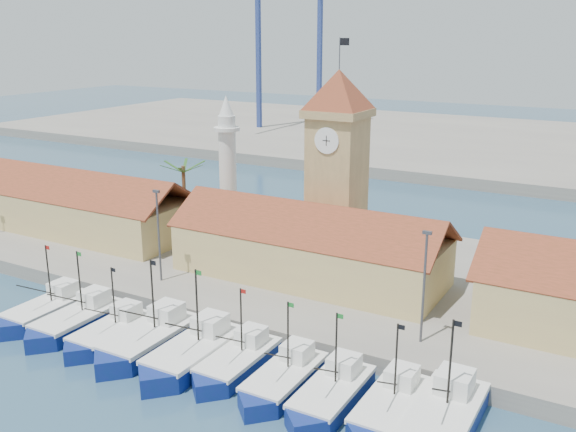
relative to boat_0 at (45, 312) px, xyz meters
The scene contains 21 objects.
ground 17.55m from the boat_0, ahead, with size 400.00×400.00×0.00m, color navy.
quay 27.68m from the boat_0, 51.15° to the left, with size 140.00×32.00×1.50m, color gray.
terminal 108.95m from the boat_0, 80.83° to the left, with size 240.00×80.00×2.00m, color gray.
boat_0 is the anchor object (origin of this frame).
boat_1 3.99m from the boat_0, ahead, with size 3.53×9.67×7.32m.
boat_2 8.12m from the boat_0, ahead, with size 3.23×8.85×6.69m.
boat_3 11.89m from the boat_0, ahead, with size 3.81×10.45×7.91m.
boat_4 16.36m from the boat_0, ahead, with size 3.84×10.52×7.96m.
boat_5 19.99m from the boat_0, ahead, with size 3.32×9.09×6.88m.
boat_6 24.25m from the boat_0, ahead, with size 3.33×9.12×6.90m.
boat_7 28.12m from the boat_0, ahead, with size 3.38×9.27×7.02m.
boat_8 32.25m from the boat_0, ahead, with size 3.37×9.23×6.98m.
boat_9 35.70m from the boat_0, ahead, with size 3.85×10.53×7.97m.
hall_left 23.09m from the boat_0, 129.82° to the left, with size 31.20×10.13×7.61m.
hall_center 24.90m from the boat_0, 45.32° to the left, with size 27.04×10.13×7.61m.
clock_tower 31.34m from the boat_0, 53.60° to the left, with size 5.80×5.80×22.70m.
minaret 27.19m from the boat_0, 84.72° to the left, with size 3.00×3.00×16.30m.
palm_tree 24.33m from the boat_0, 96.39° to the left, with size 5.60×5.03×8.39m.
lamp_posts 21.05m from the boat_0, 28.14° to the left, with size 80.70×0.25×9.03m.
crane_blue_far 109.14m from the boat_0, 111.99° to the left, with size 1.00×35.63×47.34m.
crane_blue_near 110.48m from the boat_0, 104.04° to the left, with size 1.00×30.20×42.38m.
Camera 1 is at (27.28, -32.49, 24.72)m, focal length 40.00 mm.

